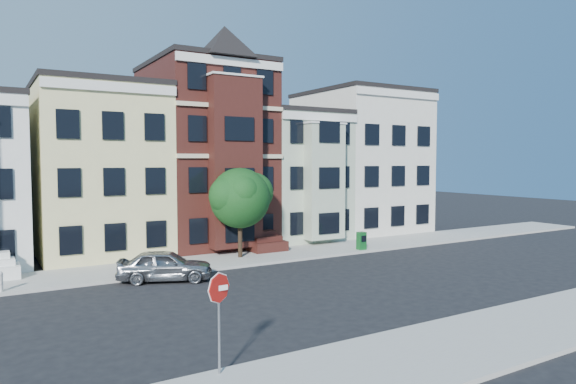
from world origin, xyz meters
TOP-DOWN VIEW (x-y plane):
  - ground at (0.00, 0.00)m, footprint 120.00×120.00m
  - far_sidewalk at (0.00, 8.00)m, footprint 60.00×4.00m
  - near_sidewalk at (0.00, -8.00)m, footprint 60.00×4.00m
  - house_yellow at (-7.00, 14.50)m, footprint 7.00×9.00m
  - house_brown at (0.00, 14.50)m, footprint 7.00×9.00m
  - house_green at (6.50, 14.50)m, footprint 6.00×9.00m
  - house_cream at (13.50, 14.50)m, footprint 8.00×9.00m
  - street_tree at (-0.39, 8.13)m, footprint 5.85×5.85m
  - parked_car at (-5.76, 5.20)m, footprint 4.75×3.37m
  - newspaper_box at (7.22, 6.48)m, footprint 0.51×0.46m
  - fire_hydrant at (-12.58, 6.30)m, footprint 0.32×0.32m
  - stop_sign at (-7.95, -6.30)m, footprint 0.84×0.16m

SIDE VIEW (x-z plane):
  - ground at x=0.00m, z-range 0.00..0.00m
  - far_sidewalk at x=0.00m, z-range 0.00..0.15m
  - near_sidewalk at x=0.00m, z-range 0.00..0.15m
  - fire_hydrant at x=-12.58m, z-range 0.15..0.84m
  - newspaper_box at x=7.22m, z-range 0.15..1.25m
  - parked_car at x=-5.76m, z-range 0.00..1.50m
  - stop_sign at x=-7.95m, z-range 0.15..3.18m
  - street_tree at x=-0.39m, z-range 0.15..6.54m
  - house_green at x=6.50m, z-range 0.00..9.00m
  - house_yellow at x=-7.00m, z-range 0.00..10.00m
  - house_cream at x=13.50m, z-range 0.00..11.00m
  - house_brown at x=0.00m, z-range 0.00..12.00m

